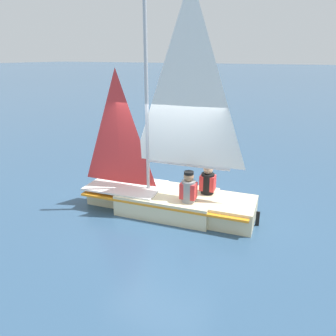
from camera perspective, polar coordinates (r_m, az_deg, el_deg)
The scene contains 4 objects.
ground_plane at distance 7.85m, azimuth 0.00°, elevation -7.43°, with size 260.00×260.00×0.00m, color #2D4C6B.
sailboat_main at distance 7.56m, azimuth 0.21°, elevation -2.76°, with size 4.13×1.79×5.05m.
sailor_helm at distance 7.15m, azimuth 3.56°, elevation -4.66°, with size 0.37×0.33×1.16m.
sailor_crew at distance 7.61m, azimuth 6.89°, elevation -3.25°, with size 0.37×0.33×1.16m.
Camera 1 is at (-3.22, 6.24, 3.52)m, focal length 35.00 mm.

